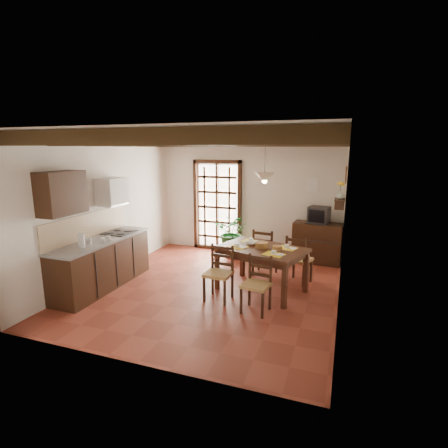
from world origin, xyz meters
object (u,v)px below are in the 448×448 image
at_px(dining_table, 261,253).
at_px(chair_near_left, 219,283).
at_px(chair_far_right, 298,268).
at_px(potted_plant, 233,234).
at_px(chair_near_right, 256,295).
at_px(chair_far_left, 265,260).
at_px(crt_tv, 319,215).
at_px(kitchen_counter, 103,262).
at_px(sideboard, 317,243).
at_px(pendant_lamp, 265,176).

bearing_deg(dining_table, chair_near_left, -116.25).
xyz_separation_m(chair_far_right, potted_plant, (-1.69, 1.10, 0.28)).
relative_size(chair_near_left, chair_near_right, 1.04).
height_order(chair_far_left, crt_tv, crt_tv).
bearing_deg(dining_table, chair_far_right, 63.97).
distance_m(dining_table, chair_near_right, 0.96).
xyz_separation_m(kitchen_counter, potted_plant, (1.74, 2.51, 0.10)).
xyz_separation_m(chair_far_left, chair_far_right, (0.71, -0.22, -0.01)).
relative_size(chair_near_right, crt_tv, 1.82).
relative_size(kitchen_counter, chair_near_right, 2.48).
xyz_separation_m(sideboard, crt_tv, (0.00, -0.01, 0.65)).
distance_m(chair_near_left, sideboard, 3.01).
height_order(kitchen_counter, crt_tv, kitchen_counter).
bearing_deg(dining_table, pendant_lamp, 107.48).
bearing_deg(crt_tv, chair_near_left, -107.01).
bearing_deg(pendant_lamp, potted_plant, 124.22).
xyz_separation_m(dining_table, sideboard, (0.82, 2.03, -0.26)).
distance_m(kitchen_counter, sideboard, 4.63).
height_order(dining_table, chair_near_left, chair_near_left).
relative_size(chair_near_left, crt_tv, 1.89).
height_order(kitchen_counter, sideboard, kitchen_counter).
height_order(kitchen_counter, pendant_lamp, pendant_lamp).
relative_size(chair_near_left, pendant_lamp, 1.12).
relative_size(chair_far_left, sideboard, 0.91).
bearing_deg(dining_table, chair_far_left, 115.87).
height_order(dining_table, chair_near_right, chair_near_right).
xyz_separation_m(chair_far_right, sideboard, (0.23, 1.41, 0.16)).
bearing_deg(crt_tv, potted_plant, -159.92).
xyz_separation_m(dining_table, chair_near_left, (-0.59, -0.62, -0.41)).
bearing_deg(pendant_lamp, sideboard, 67.02).
xyz_separation_m(chair_near_left, pendant_lamp, (0.59, 0.72, 1.78)).
bearing_deg(sideboard, chair_near_right, -99.41).
xyz_separation_m(dining_table, pendant_lamp, (0.00, 0.10, 1.37)).
bearing_deg(chair_far_right, dining_table, 64.35).
distance_m(chair_near_right, crt_tv, 3.07).
bearing_deg(chair_near_left, chair_far_left, 75.13).
bearing_deg(chair_far_left, pendant_lamp, 105.74).
bearing_deg(chair_far_right, sideboard, -81.40).
relative_size(chair_far_left, crt_tv, 1.94).
xyz_separation_m(chair_near_right, crt_tv, (0.69, 2.87, 0.82)).
bearing_deg(chair_far_left, chair_far_right, 168.78).
bearing_deg(dining_table, potted_plant, 140.12).
height_order(chair_far_left, potted_plant, potted_plant).
height_order(chair_near_left, potted_plant, potted_plant).
relative_size(kitchen_counter, dining_table, 1.31).
bearing_deg(sideboard, kitchen_counter, -138.20).
relative_size(chair_far_left, pendant_lamp, 1.15).
relative_size(kitchen_counter, potted_plant, 1.00).
relative_size(chair_far_left, potted_plant, 0.43).
bearing_deg(chair_far_left, dining_table, 104.64).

